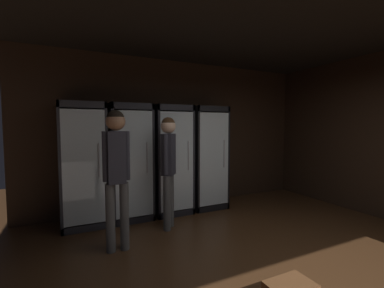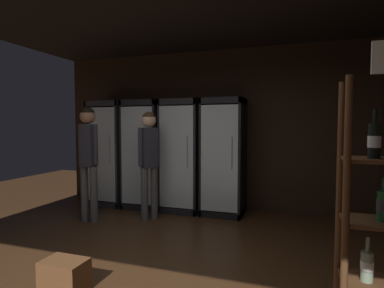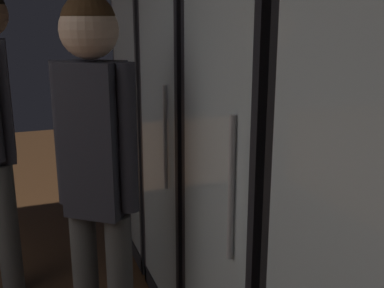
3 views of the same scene
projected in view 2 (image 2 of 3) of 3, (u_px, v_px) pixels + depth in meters
wall_back at (215, 130)px, 5.54m from camera, size 6.00×0.06×2.80m
ceiling_panel at (172, 7)px, 3.54m from camera, size 6.00×8.00×0.06m
cooler_far_left at (112, 154)px, 5.87m from camera, size 0.67×0.68×1.92m
cooler_left at (146, 155)px, 5.64m from camera, size 0.67×0.68×1.92m
cooler_center at (184, 156)px, 5.41m from camera, size 0.67×0.68×1.92m
cooler_right at (224, 158)px, 5.18m from camera, size 0.67×0.68×1.92m
shopper_near at (88, 151)px, 4.68m from camera, size 0.33×0.23×1.75m
shopper_far at (149, 153)px, 4.79m from camera, size 0.27×0.30×1.69m
wine_crate_floor at (65, 276)px, 2.72m from camera, size 0.38×0.26×0.29m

